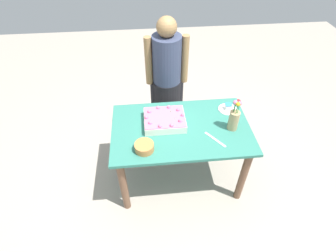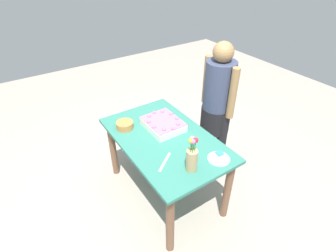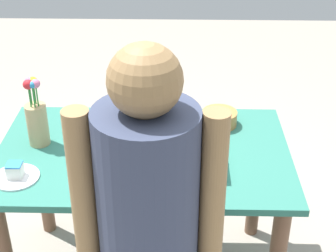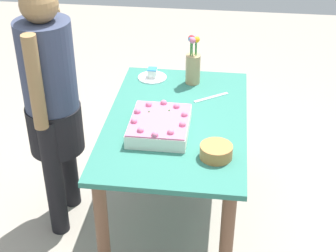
% 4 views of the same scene
% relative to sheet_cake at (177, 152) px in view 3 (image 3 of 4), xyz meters
% --- Properties ---
extents(dining_table, '(1.28, 0.79, 0.73)m').
position_rel_sheet_cake_xyz_m(dining_table, '(-0.15, 0.08, -0.17)').
color(dining_table, '#307665').
rests_on(dining_table, ground_plane).
extents(sheet_cake, '(0.38, 0.31, 0.10)m').
position_rel_sheet_cake_xyz_m(sheet_cake, '(0.00, 0.00, 0.00)').
color(sheet_cake, white).
rests_on(sheet_cake, dining_table).
extents(serving_plate_with_slice, '(0.19, 0.19, 0.07)m').
position_rel_sheet_cake_xyz_m(serving_plate_with_slice, '(-0.64, -0.14, -0.02)').
color(serving_plate_with_slice, white).
rests_on(serving_plate_with_slice, dining_table).
extents(cake_knife, '(0.16, 0.20, 0.00)m').
position_rel_sheet_cake_xyz_m(cake_knife, '(-0.42, 0.26, -0.04)').
color(cake_knife, silver).
rests_on(cake_knife, dining_table).
extents(flower_vase, '(0.09, 0.09, 0.32)m').
position_rel_sheet_cake_xyz_m(flower_vase, '(-0.61, 0.13, 0.08)').
color(flower_vase, tan).
rests_on(flower_vase, dining_table).
extents(fruit_bowl, '(0.16, 0.16, 0.07)m').
position_rel_sheet_cake_xyz_m(fruit_bowl, '(0.20, 0.31, -0.01)').
color(fruit_bowl, '#C07A40').
rests_on(fruit_bowl, dining_table).
extents(person_standing, '(0.45, 0.31, 1.49)m').
position_rel_sheet_cake_xyz_m(person_standing, '(-0.08, -0.62, 0.08)').
color(person_standing, black).
rests_on(person_standing, ground_plane).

